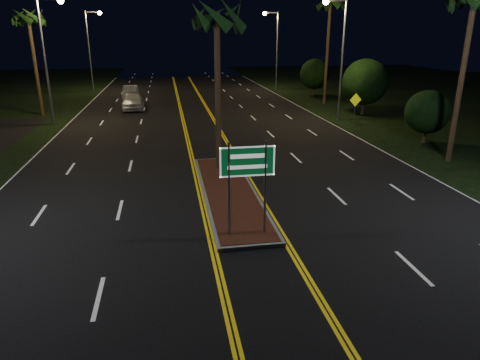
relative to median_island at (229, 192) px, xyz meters
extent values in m
plane|color=black|center=(0.00, -7.00, -0.08)|extent=(120.00, 120.00, 0.00)
cube|color=gray|center=(0.00, 0.00, -0.01)|extent=(2.25, 10.25, 0.15)
cube|color=#592819|center=(0.00, 0.00, 0.08)|extent=(2.00, 10.00, 0.02)
cylinder|color=gray|center=(-0.60, -4.20, 1.67)|extent=(0.08, 0.08, 3.20)
cylinder|color=gray|center=(0.60, -4.20, 1.67)|extent=(0.08, 0.08, 3.20)
cube|color=#07471E|center=(0.00, -4.20, 2.62)|extent=(1.80, 0.04, 1.00)
cube|color=white|center=(0.00, -4.22, 2.62)|extent=(1.80, 0.01, 1.00)
cylinder|color=gray|center=(-11.00, 17.00, 4.42)|extent=(0.18, 0.18, 9.00)
sphere|color=#EFC16B|center=(-9.40, 17.00, 8.67)|extent=(0.44, 0.44, 0.44)
cylinder|color=gray|center=(-11.00, 37.00, 4.42)|extent=(0.18, 0.18, 9.00)
cube|color=gray|center=(-10.20, 37.00, 8.77)|extent=(1.60, 0.12, 0.12)
sphere|color=#EFC16B|center=(-9.40, 37.00, 8.67)|extent=(0.44, 0.44, 0.44)
cylinder|color=gray|center=(11.00, 15.00, 4.42)|extent=(0.18, 0.18, 9.00)
cube|color=gray|center=(10.20, 15.00, 8.77)|extent=(1.60, 0.12, 0.12)
sphere|color=#EFC16B|center=(9.40, 15.00, 8.67)|extent=(0.44, 0.44, 0.44)
cylinder|color=gray|center=(11.00, 35.00, 4.42)|extent=(0.18, 0.18, 9.00)
cube|color=gray|center=(10.20, 35.00, 8.77)|extent=(1.60, 0.12, 0.12)
sphere|color=#EFC16B|center=(9.40, 35.00, 8.67)|extent=(0.44, 0.44, 0.44)
cylinder|color=#382819|center=(0.00, 3.50, 3.67)|extent=(0.28, 0.28, 7.50)
cylinder|color=#382819|center=(-12.80, 21.00, 3.92)|extent=(0.28, 0.28, 8.00)
cylinder|color=#382819|center=(12.50, 3.00, 4.17)|extent=(0.28, 0.28, 8.50)
cylinder|color=#382819|center=(12.80, 23.00, 4.67)|extent=(0.28, 0.28, 9.50)
cylinder|color=#382819|center=(13.50, 7.00, 0.37)|extent=(0.24, 0.24, 0.90)
sphere|color=black|center=(13.50, 7.00, 1.87)|extent=(2.70, 2.70, 2.70)
cylinder|color=#382819|center=(14.00, 17.00, 0.55)|extent=(0.24, 0.24, 1.26)
sphere|color=black|center=(14.00, 17.00, 2.65)|extent=(3.78, 3.78, 3.78)
cylinder|color=#382819|center=(13.80, 29.00, 0.46)|extent=(0.24, 0.24, 1.08)
sphere|color=black|center=(13.80, 29.00, 2.26)|extent=(3.24, 3.24, 3.24)
imported|color=silver|center=(-5.47, 23.03, 0.83)|extent=(2.48, 5.56, 1.84)
imported|color=silver|center=(-6.18, 30.20, 0.69)|extent=(2.11, 4.68, 1.54)
cylinder|color=gray|center=(11.53, 13.20, 0.94)|extent=(0.07, 0.07, 2.04)
cube|color=#F2F50C|center=(11.53, 13.18, 1.77)|extent=(0.97, 0.21, 0.98)
camera|label=1|loc=(-2.45, -17.10, 6.51)|focal=32.00mm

